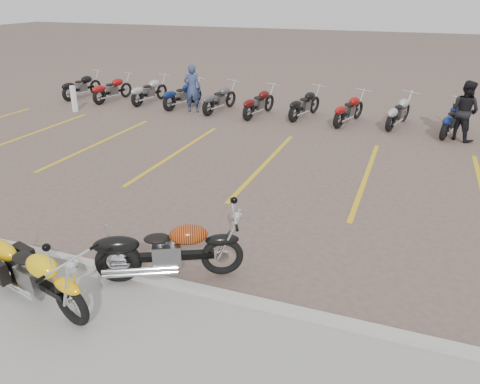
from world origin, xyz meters
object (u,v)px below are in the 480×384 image
(person_a, at_px, (192,88))
(bollard, at_px, (74,99))
(flame_cruiser, at_px, (166,252))
(yellow_cruiser, at_px, (35,275))
(person_b, at_px, (465,111))

(person_a, height_order, bollard, person_a)
(flame_cruiser, bearing_deg, bollard, 108.49)
(flame_cruiser, bearing_deg, yellow_cruiser, -166.90)
(person_b, relative_size, bollard, 1.86)
(yellow_cruiser, distance_m, person_a, 12.13)
(person_a, distance_m, bollard, 4.61)
(person_a, xyz_separation_m, person_b, (9.51, -0.32, 0.03))
(flame_cruiser, relative_size, person_a, 1.22)
(person_a, relative_size, bollard, 1.80)
(yellow_cruiser, xyz_separation_m, person_b, (6.38, 11.39, 0.45))
(flame_cruiser, distance_m, bollard, 12.58)
(yellow_cruiser, bearing_deg, person_b, 75.64)
(flame_cruiser, xyz_separation_m, bollard, (-8.95, 8.84, 0.01))
(yellow_cruiser, height_order, person_a, person_a)
(person_a, bearing_deg, yellow_cruiser, 92.81)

